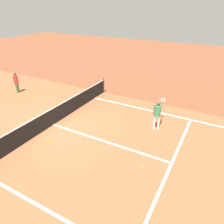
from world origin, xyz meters
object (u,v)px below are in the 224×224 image
Objects in this scene: player_far at (16,80)px; tennis_ball_mid_court at (143,166)px; player_near at (158,112)px; tennis_ball_near_net at (49,143)px; net at (52,117)px.

player_far reaches higher than tennis_ball_mid_court.
player_near is 5.49m from tennis_ball_near_net.
player_near is at bearing -65.14° from net.
tennis_ball_mid_court is at bearing -82.38° from tennis_ball_near_net.
player_near is 3.27m from tennis_ball_mid_court.
player_near is at bearing -89.85° from player_far.
net is at bearing -112.53° from player_far.
player_far is 23.17× the size of tennis_ball_near_net.
player_near is 24.18× the size of tennis_ball_mid_court.
tennis_ball_near_net is 1.00× the size of tennis_ball_mid_court.
player_far is at bearing 67.47° from net.
tennis_ball_near_net and tennis_ball_mid_court have the same top height.
player_far is (-0.03, 10.44, -0.06)m from player_near.
net is 7.01× the size of player_far.
tennis_ball_near_net is at bearing -119.43° from player_far.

